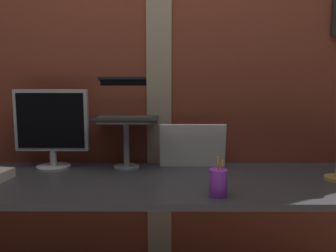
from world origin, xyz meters
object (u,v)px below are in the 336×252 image
(monitor, at_px, (52,124))
(whiteboard_panel, at_px, (193,146))
(pen_cup, at_px, (218,183))
(laptop, at_px, (127,107))

(monitor, distance_m, whiteboard_panel, 0.77)
(whiteboard_panel, distance_m, pen_cup, 0.49)
(whiteboard_panel, bearing_deg, pen_cup, -80.87)
(whiteboard_panel, relative_size, pen_cup, 2.12)
(pen_cup, bearing_deg, monitor, 151.13)
(laptop, relative_size, pen_cup, 2.02)
(pen_cup, bearing_deg, laptop, 129.59)
(laptop, xyz_separation_m, pen_cup, (0.44, -0.53, -0.27))
(laptop, distance_m, pen_cup, 0.74)
(laptop, bearing_deg, pen_cup, -50.41)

